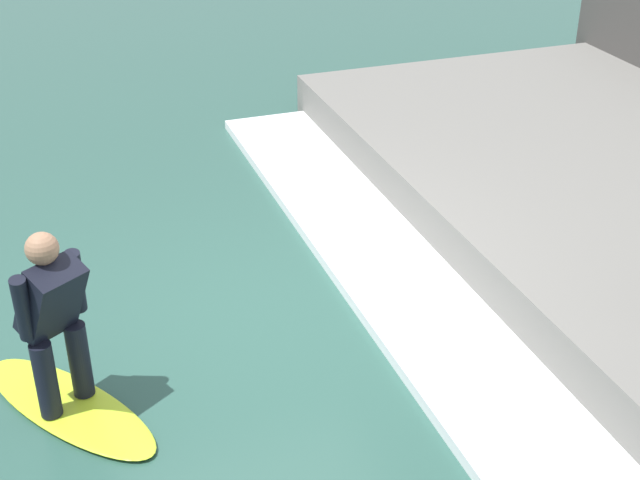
% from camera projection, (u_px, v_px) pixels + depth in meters
% --- Properties ---
extents(ground_plane, '(28.00, 28.00, 0.00)m').
position_uv_depth(ground_plane, '(263.00, 322.00, 7.53)').
color(ground_plane, '#2D564C').
extents(wave_foam_crest, '(1.05, 8.74, 0.10)m').
position_uv_depth(wave_foam_crest, '(404.00, 289.00, 7.88)').
color(wave_foam_crest, white).
rests_on(wave_foam_crest, ground_plane).
extents(surfboard_riding, '(1.40, 1.77, 0.06)m').
position_uv_depth(surfboard_riding, '(69.00, 406.00, 6.52)').
color(surfboard_riding, '#BFE02D').
rests_on(surfboard_riding, ground_plane).
extents(surfer_riding, '(0.56, 0.58, 1.41)m').
position_uv_depth(surfer_riding, '(53.00, 314.00, 6.13)').
color(surfer_riding, black).
rests_on(surfer_riding, surfboard_riding).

